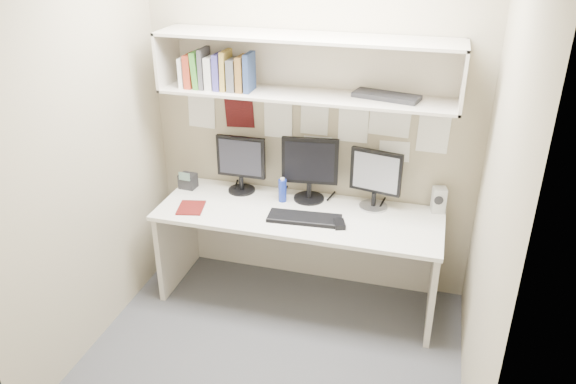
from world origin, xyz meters
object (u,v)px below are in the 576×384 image
(monitor_left, at_px, (241,162))
(keyboard, at_px, (304,218))
(monitor_center, at_px, (310,167))
(speaker, at_px, (439,200))
(desk_phone, at_px, (188,181))
(monitor_right, at_px, (376,177))
(maroon_notebook, at_px, (191,208))
(desk, at_px, (298,255))

(monitor_left, height_order, keyboard, monitor_left)
(monitor_center, relative_size, speaker, 2.60)
(monitor_left, height_order, desk_phone, monitor_left)
(monitor_left, relative_size, desk_phone, 2.94)
(monitor_left, xyz_separation_m, monitor_right, (1.00, 0.00, -0.00))
(desk_phone, bearing_deg, monitor_center, 8.15)
(monitor_left, bearing_deg, maroon_notebook, -123.39)
(maroon_notebook, bearing_deg, keyboard, -8.60)
(monitor_center, distance_m, speaker, 0.93)
(monitor_center, height_order, desk_phone, monitor_center)
(monitor_left, relative_size, speaker, 2.37)
(monitor_left, xyz_separation_m, keyboard, (0.57, -0.32, -0.23))
(desk, relative_size, maroon_notebook, 9.24)
(desk, bearing_deg, keyboard, -57.91)
(monitor_left, bearing_deg, desk, -23.36)
(monitor_left, height_order, maroon_notebook, monitor_left)
(monitor_center, xyz_separation_m, desk_phone, (-0.94, -0.06, -0.20))
(monitor_left, relative_size, monitor_center, 0.91)
(monitor_center, relative_size, desk_phone, 3.22)
(monitor_left, relative_size, maroon_notebook, 2.00)
(desk_phone, bearing_deg, speaker, 7.75)
(monitor_right, relative_size, desk_phone, 2.92)
(monitor_right, xyz_separation_m, desk_phone, (-1.41, -0.06, -0.18))
(monitor_left, xyz_separation_m, speaker, (1.44, 0.05, -0.15))
(keyboard, height_order, speaker, speaker)
(monitor_left, bearing_deg, desk_phone, -170.92)
(maroon_notebook, bearing_deg, desk, -0.43)
(monitor_right, bearing_deg, monitor_left, -168.40)
(keyboard, relative_size, desk_phone, 3.41)
(monitor_left, height_order, speaker, monitor_left)
(keyboard, relative_size, maroon_notebook, 2.32)
(monitor_right, xyz_separation_m, speaker, (0.44, 0.05, -0.15))
(monitor_right, relative_size, maroon_notebook, 1.99)
(monitor_center, bearing_deg, monitor_left, 173.13)
(desk, relative_size, desk_phone, 13.60)
(speaker, relative_size, maroon_notebook, 0.84)
(monitor_left, bearing_deg, monitor_right, 0.18)
(monitor_center, bearing_deg, keyboard, -89.05)
(desk_phone, bearing_deg, maroon_notebook, -58.30)
(keyboard, height_order, maroon_notebook, keyboard)
(speaker, bearing_deg, keyboard, -168.26)
(monitor_right, bearing_deg, monitor_center, -168.39)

